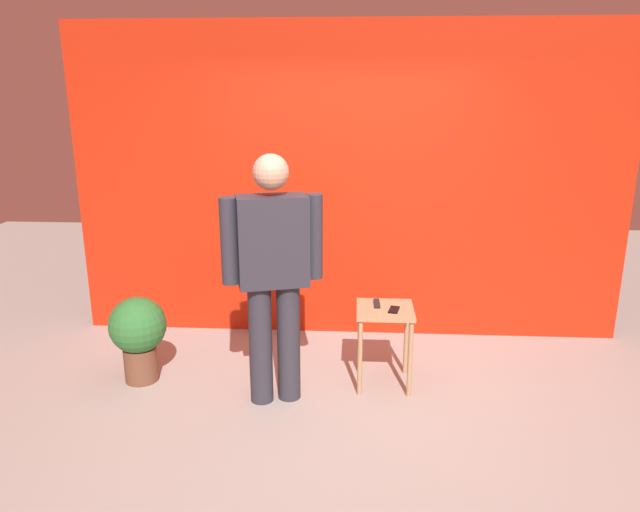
% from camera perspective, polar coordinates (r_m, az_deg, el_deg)
% --- Properties ---
extents(ground_plane, '(12.00, 12.00, 0.00)m').
position_cam_1_polar(ground_plane, '(4.29, 2.14, -15.43)').
color(ground_plane, '#9E9991').
extents(back_wall_red, '(4.95, 0.12, 2.80)m').
position_cam_1_polar(back_wall_red, '(5.32, 2.75, 6.91)').
color(back_wall_red, red).
rests_on(back_wall_red, ground_plane).
extents(standing_person, '(0.72, 0.37, 1.82)m').
position_cam_1_polar(standing_person, '(4.14, -4.57, -1.19)').
color(standing_person, '#2D2D38').
rests_on(standing_person, ground_plane).
extents(side_table, '(0.43, 0.43, 0.63)m').
position_cam_1_polar(side_table, '(4.55, 6.28, -6.54)').
color(side_table, tan).
rests_on(side_table, ground_plane).
extents(cell_phone, '(0.10, 0.16, 0.01)m').
position_cam_1_polar(cell_phone, '(4.46, 7.18, -5.18)').
color(cell_phone, black).
rests_on(cell_phone, side_table).
extents(tv_remote, '(0.05, 0.17, 0.02)m').
position_cam_1_polar(tv_remote, '(4.56, 5.52, -4.60)').
color(tv_remote, black).
rests_on(tv_remote, side_table).
extents(potted_plant, '(0.44, 0.44, 0.69)m').
position_cam_1_polar(potted_plant, '(4.82, -17.19, -7.06)').
color(potted_plant, brown).
rests_on(potted_plant, ground_plane).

